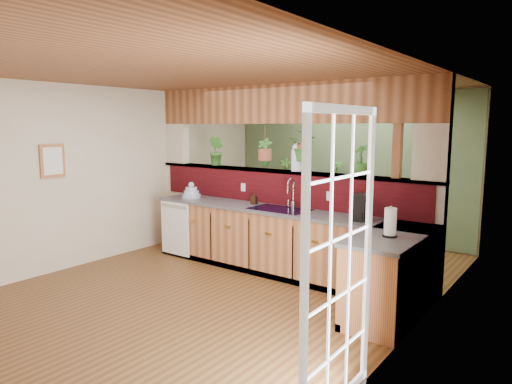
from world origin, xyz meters
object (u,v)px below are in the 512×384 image
Objects in this scene: soap_dispenser at (254,198)px; paper_towel at (390,223)px; glass_jar at (297,157)px; coffee_maker at (361,208)px; dish_stack at (191,193)px; shelving_console at (311,208)px; faucet at (292,192)px.

paper_towel is at bearing -17.65° from soap_dispenser.
soap_dispenser is 0.86m from glass_jar.
paper_towel is at bearing -49.41° from coffee_maker.
dish_stack is at bearing -172.98° from soap_dispenser.
paper_towel is at bearing -39.90° from shelving_console.
dish_stack is 0.91× the size of coffee_maker.
shelving_console is (-0.89, 2.11, -0.63)m from faucet.
coffee_maker is 3.08m from shelving_console.
faucet is at bearing -58.70° from shelving_console.
soap_dispenser is 0.54× the size of coffee_maker.
glass_jar is 2.35m from shelving_console.
coffee_maker is (2.82, 0.01, 0.07)m from dish_stack.
faucet is 1.31× the size of paper_towel.
glass_jar is at bearing 13.60° from dish_stack.
faucet is 1.74m from dish_stack.
shelving_console is at bearing 70.08° from dish_stack.
glass_jar is (0.56, 0.27, 0.60)m from soap_dispenser.
faucet is 2.42× the size of soap_dispenser.
soap_dispenser is at bearing 7.02° from dish_stack.
shelving_console is (-0.29, 2.17, -0.49)m from soap_dispenser.
dish_stack is at bearing -166.40° from glass_jar.
soap_dispenser is at bearing 172.37° from coffee_maker.
faucet is 1.11m from coffee_maker.
soap_dispenser is 0.44× the size of glass_jar.
coffee_maker is at bearing 0.29° from dish_stack.
soap_dispenser is (-0.60, -0.05, -0.14)m from faucet.
paper_towel is 0.24× the size of shelving_console.
glass_jar reaches higher than paper_towel.
coffee_maker is at bearing 134.03° from paper_towel.
glass_jar is (-0.04, 0.21, 0.46)m from faucet.
paper_towel is 0.81× the size of glass_jar.
shelving_console is at bearing 97.55° from soap_dispenser.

